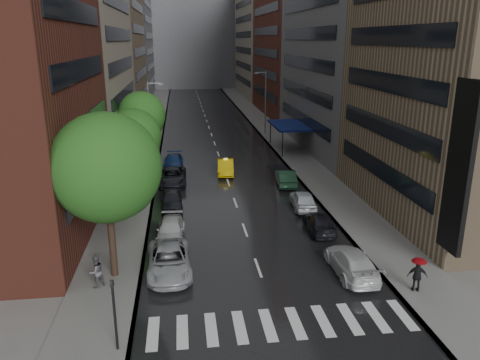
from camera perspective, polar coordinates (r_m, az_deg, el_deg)
name	(u,v)px	position (r m, az deg, el deg)	size (l,w,h in m)	color
ground	(270,303)	(25.92, 3.71, -14.68)	(220.00, 220.00, 0.00)	gray
road	(210,130)	(73.05, -3.71, 6.15)	(14.00, 140.00, 0.01)	black
sidewalk_left	(151,131)	(73.05, -10.81, 5.94)	(4.00, 140.00, 0.15)	gray
sidewalk_right	(267,128)	(74.13, 3.29, 6.37)	(4.00, 140.00, 0.15)	gray
crosswalk	(282,324)	(24.30, 5.12, -17.05)	(13.15, 2.80, 0.01)	silver
buildings_left	(110,23)	(81.18, -15.54, 18.01)	(8.00, 108.00, 38.00)	maroon
buildings_right	(297,29)	(80.73, 6.98, 17.80)	(8.05, 109.10, 36.00)	#937A5B
building_far	(193,30)	(139.75, -5.73, 17.79)	(40.00, 14.00, 32.00)	slate
tree_near	(106,168)	(26.79, -16.04, 1.44)	(6.16, 6.16, 9.82)	#382619
tree_mid	(133,137)	(41.98, -12.92, 5.17)	(4.91, 4.91, 7.82)	#382619
tree_far	(141,116)	(51.89, -11.93, 7.70)	(5.14, 5.14, 8.19)	#382619
taxi	(226,167)	(48.65, -1.77, 1.62)	(1.60, 4.60, 1.52)	#DAB40B
parked_cars_left	(172,199)	(39.29, -8.33, -2.34)	(2.75, 29.14, 1.55)	#ABABB1
parked_cars_right	(314,214)	(36.05, 9.03, -4.15)	(2.26, 22.96, 1.55)	silver
ped_black_umbrella	(95,267)	(27.61, -17.21, -10.10)	(1.16, 1.15, 2.09)	#56555B
ped_red_umbrella	(418,272)	(27.82, 20.87, -10.39)	(1.14, 0.82, 2.01)	black
traffic_light	(114,308)	(21.92, -15.09, -14.86)	(0.18, 0.15, 3.45)	black
street_lamp_left	(150,121)	(52.48, -10.87, 7.07)	(1.74, 0.22, 9.00)	gray
street_lamp_right	(265,101)	(68.30, 3.06, 9.56)	(1.74, 0.22, 9.00)	gray
awning	(289,125)	(59.14, 5.97, 6.63)	(4.00, 8.00, 3.12)	navy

